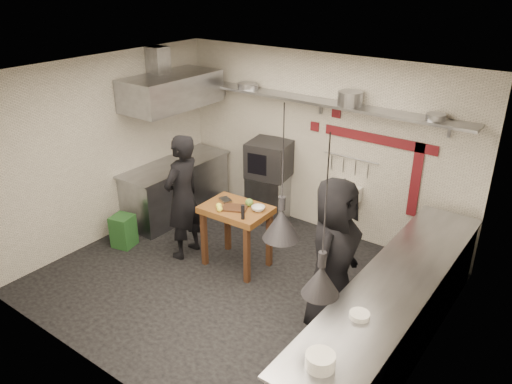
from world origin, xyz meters
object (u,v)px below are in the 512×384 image
Objects in this scene: oven_stand at (268,197)px; prep_table at (237,236)px; chef_left at (183,197)px; chef_right at (333,255)px; green_bin at (123,231)px; combi_oven at (270,159)px.

prep_table is at bearing -82.41° from oven_stand.
chef_right reaches higher than chef_left.
chef_right reaches higher than green_bin.
chef_right is at bearing -13.24° from prep_table.
oven_stand is at bearing 58.08° from green_bin.
oven_stand is at bearing 164.81° from chef_left.
prep_table is at bearing -83.22° from combi_oven.
green_bin is at bearing -70.54° from chef_left.
prep_table reaches higher than oven_stand.
chef_right is at bearing 4.43° from green_bin.
combi_oven is at bearing 44.06° from chef_right.
combi_oven is 0.71× the size of prep_table.
chef_right is at bearing -49.83° from oven_stand.
oven_stand is 0.69m from combi_oven.
combi_oven is 0.35× the size of chef_right.
green_bin is at bearing -132.24° from oven_stand.
chef_left is at bearing -112.74° from combi_oven.
combi_oven reaches higher than prep_table.
combi_oven is at bearing 57.67° from green_bin.
chef_left reaches higher than oven_stand.
oven_stand reaches higher than green_bin.
chef_right is at bearing -50.14° from combi_oven.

